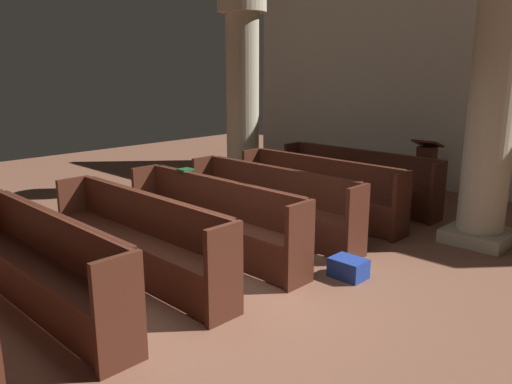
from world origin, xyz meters
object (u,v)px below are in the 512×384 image
Objects in this scene: pew_row_0 at (358,177)px; lectern at (425,174)px; pew_row_4 at (139,235)px; pew_row_3 at (213,215)px; pew_row_1 at (319,187)px; pew_row_5 at (42,261)px; pew_row_2 at (271,200)px; hymn_book at (185,170)px; pillar_aisle_side at (493,104)px; pillar_far_side at (243,93)px; kneeler_box_blue at (348,268)px.

lectern is at bearing 66.29° from pew_row_0.
pew_row_3 is at bearing 90.00° from pew_row_4.
pew_row_0 is 1.46m from lectern.
pew_row_1 and pew_row_5 have the same top height.
hymn_book reaches higher than pew_row_2.
pillar_aisle_side is at bearing 41.08° from hymn_book.
pew_row_2 and pew_row_4 have the same top height.
pew_row_1 is 2.66m from pillar_far_side.
pew_row_5 is (0.00, -3.29, 0.00)m from pew_row_2.
pillar_aisle_side is (2.28, 5.05, 1.37)m from pew_row_5.
pew_row_0 is 1.10m from pew_row_1.
pillar_far_side is 3.69m from lectern.
hymn_book is at bearing -60.10° from pillar_far_side.
pillar_far_side reaches higher than kneeler_box_blue.
pew_row_3 is 2.73× the size of lectern.
hymn_book is (-0.78, -2.01, 0.46)m from pew_row_1.
lectern reaches higher than kneeler_box_blue.
pew_row_2 is at bearing -90.00° from pew_row_0.
pew_row_0 is 1.00× the size of pew_row_3.
pew_row_1 is at bearing 136.06° from kneeler_box_blue.
pillar_far_side reaches higher than pew_row_4.
lectern reaches higher than pew_row_1.
pew_row_0 reaches higher than kneeler_box_blue.
lectern is (0.58, 5.72, -0.06)m from pew_row_4.
lectern reaches higher than pew_row_0.
hymn_book is (-0.78, 1.29, 0.46)m from pew_row_4.
hymn_book is at bearing -138.92° from pillar_aisle_side.
pew_row_1 is 1.10m from pew_row_2.
pillar_aisle_side is 4.15m from hymn_book.
pew_row_4 is (0.00, -3.29, 0.00)m from pew_row_1.
pillar_aisle_side is 2.84m from lectern.
pew_row_5 is (0.00, -1.10, 0.00)m from pew_row_4.
pew_row_1 is 2.50m from lectern.
hymn_book is (-0.78, 0.19, 0.46)m from pew_row_3.
pew_row_2 is 1.00× the size of pew_row_3.
pew_row_3 is 1.10m from pew_row_4.
pew_row_4 is 7.45× the size of kneeler_box_blue.
kneeler_box_blue is at bearing -74.76° from lectern.
pew_row_0 is 7.45× the size of kneeler_box_blue.
pillar_aisle_side is (2.28, 0.65, 1.37)m from pew_row_1.
pew_row_0 and pew_row_2 have the same top height.
pillar_far_side is 3.04m from hymn_book.
kneeler_box_blue is at bearing 58.54° from pew_row_5.
pillar_aisle_side reaches higher than pew_row_2.
pew_row_1 is (0.00, -1.10, 0.00)m from pew_row_0.
pillar_far_side is at bearing 120.33° from pew_row_4.
pew_row_5 is at bearing -94.90° from lectern.
pew_row_0 is at bearing 90.00° from pew_row_5.
pew_row_3 is 7.45× the size of kneeler_box_blue.
pew_row_1 is 15.70× the size of hymn_book.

